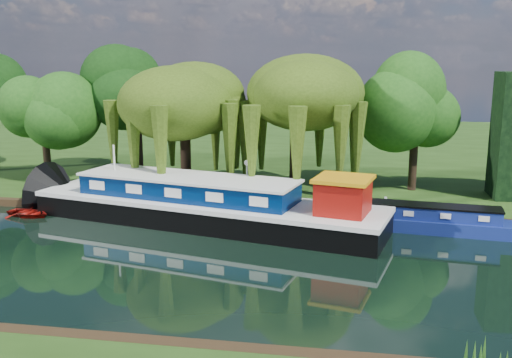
# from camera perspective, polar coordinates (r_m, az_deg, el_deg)

# --- Properties ---
(ground) EXTENTS (120.00, 120.00, 0.00)m
(ground) POSITION_cam_1_polar(r_m,az_deg,el_deg) (26.84, -6.00, -8.32)
(ground) COLOR black
(far_bank) EXTENTS (120.00, 52.00, 0.45)m
(far_bank) POSITION_cam_1_polar(r_m,az_deg,el_deg) (59.33, 2.67, 3.22)
(far_bank) COLOR #1E3A0F
(far_bank) RESTS_ON ground
(dutch_barge) EXTENTS (21.13, 9.19, 4.35)m
(dutch_barge) POSITION_cam_1_polar(r_m,az_deg,el_deg) (32.60, -4.78, -2.63)
(dutch_barge) COLOR black
(dutch_barge) RESTS_ON ground
(narrowboat) EXTENTS (11.02, 3.03, 1.59)m
(narrowboat) POSITION_cam_1_polar(r_m,az_deg,el_deg) (32.64, 16.66, -4.02)
(narrowboat) COLOR navy
(narrowboat) RESTS_ON ground
(red_dinghy) EXTENTS (3.08, 2.47, 0.57)m
(red_dinghy) POSITION_cam_1_polar(r_m,az_deg,el_deg) (36.88, -21.77, -3.46)
(red_dinghy) COLOR maroon
(red_dinghy) RESTS_ON ground
(willow_left) EXTENTS (6.75, 6.75, 8.09)m
(willow_left) POSITION_cam_1_polar(r_m,az_deg,el_deg) (38.02, -7.18, 7.45)
(willow_left) COLOR black
(willow_left) RESTS_ON far_bank
(willow_right) EXTENTS (6.75, 6.75, 8.22)m
(willow_right) POSITION_cam_1_polar(r_m,az_deg,el_deg) (36.01, 4.00, 7.46)
(willow_right) COLOR black
(willow_right) RESTS_ON far_bank
(tree_far_left) EXTENTS (4.72, 4.72, 7.60)m
(tree_far_left) POSITION_cam_1_polar(r_m,az_deg,el_deg) (43.45, -20.50, 6.47)
(tree_far_left) COLOR black
(tree_far_left) RESTS_ON far_bank
(tree_far_mid) EXTENTS (5.48, 5.48, 8.97)m
(tree_far_mid) POSITION_cam_1_polar(r_m,az_deg,el_deg) (44.23, -11.88, 8.32)
(tree_far_mid) COLOR black
(tree_far_mid) RESTS_ON far_bank
(tree_far_right) EXTENTS (4.87, 4.87, 7.97)m
(tree_far_right) POSITION_cam_1_polar(r_m,az_deg,el_deg) (39.68, 15.72, 6.71)
(tree_far_right) COLOR black
(tree_far_right) RESTS_ON far_bank
(lamppost) EXTENTS (0.36, 0.36, 2.56)m
(lamppost) POSITION_cam_1_polar(r_m,az_deg,el_deg) (35.97, -0.91, 1.00)
(lamppost) COLOR silver
(lamppost) RESTS_ON far_bank
(mooring_posts) EXTENTS (19.16, 0.16, 1.00)m
(mooring_posts) POSITION_cam_1_polar(r_m,az_deg,el_deg) (34.47, -3.16, -2.01)
(mooring_posts) COLOR silver
(mooring_posts) RESTS_ON far_bank
(reeds_near) EXTENTS (33.70, 1.50, 1.10)m
(reeds_near) POSITION_cam_1_polar(r_m,az_deg,el_deg) (18.82, 8.82, -15.84)
(reeds_near) COLOR #1B4F15
(reeds_near) RESTS_ON ground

